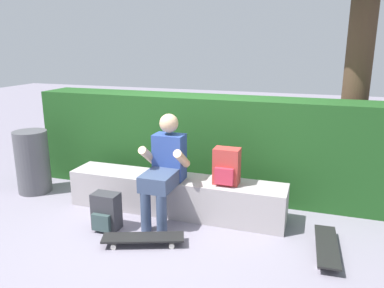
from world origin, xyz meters
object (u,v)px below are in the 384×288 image
Objects in this scene: backpack_on_ground at (106,212)px; bench_main at (175,195)px; skateboard_near_person at (143,238)px; skateboard_beside_bench at (327,246)px; person_skater at (165,166)px; trash_bin at (33,162)px; backpack_on_bench at (226,167)px.

bench_main is at bearing 49.45° from backpack_on_ground.
bench_main reaches higher than skateboard_near_person.
skateboard_beside_bench is 2.02× the size of backpack_on_ground.
skateboard_near_person is at bearing -19.28° from backpack_on_ground.
skateboard_beside_bench is 2.24m from backpack_on_ground.
trash_bin is at bearing 173.80° from person_skater.
backpack_on_ground is (-0.52, 0.18, 0.12)m from skateboard_near_person.
person_skater is 1.44× the size of skateboard_near_person.
skateboard_beside_bench is 1.27m from backpack_on_bench.
backpack_on_bench is 2.62m from trash_bin.
backpack_on_ground is (-2.22, -0.23, 0.12)m from skateboard_beside_bench.
person_skater is 1.46× the size of skateboard_beside_bench.
skateboard_near_person is 2.05× the size of backpack_on_bench.
bench_main is at bearing -0.14° from trash_bin.
backpack_on_bench is 1.37m from backpack_on_ground.
skateboard_beside_bench is 3.73m from trash_bin.
bench_main is 6.37× the size of backpack_on_ground.
skateboard_near_person is 0.99× the size of trash_bin.
person_skater is at bearing 91.12° from skateboard_near_person.
trash_bin reaches higher than skateboard_beside_bench.
backpack_on_bench reaches higher than skateboard_near_person.
trash_bin is (-1.98, 0.82, 0.34)m from skateboard_near_person.
backpack_on_bench is (0.61, -0.01, 0.41)m from bench_main.
backpack_on_ground is (-1.15, -0.62, -0.43)m from backpack_on_bench.
bench_main is 2.16× the size of person_skater.
person_skater is 2.00m from trash_bin.
trash_bin is (-1.97, 0.21, -0.22)m from person_skater.
backpack_on_ground is at bearing -174.06° from skateboard_beside_bench.
bench_main is 3.09× the size of trash_bin.
person_skater is 0.82m from skateboard_near_person.
backpack_on_ground is (-0.54, -0.63, -0.02)m from bench_main.
skateboard_near_person is at bearing -166.45° from skateboard_beside_bench.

